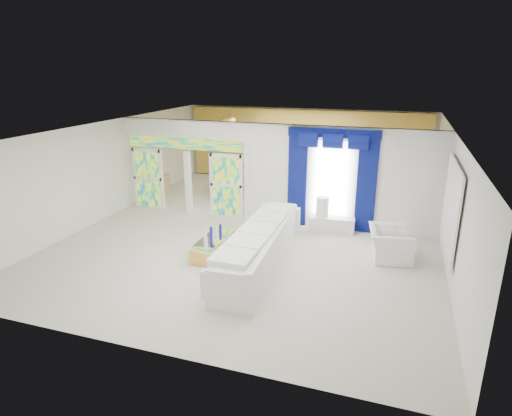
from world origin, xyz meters
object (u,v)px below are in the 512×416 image
(armchair, at_px, (390,244))
(grand_piano, at_px, (243,179))
(coffee_table, at_px, (213,246))
(white_sofa, at_px, (259,249))
(console_table, at_px, (332,224))

(armchair, xyz_separation_m, grand_piano, (-5.65, 4.73, 0.06))
(grand_piano, bearing_deg, armchair, -21.40)
(coffee_table, bearing_deg, white_sofa, -12.53)
(white_sofa, height_order, coffee_table, white_sofa)
(armchair, bearing_deg, grand_piano, 41.82)
(armchair, relative_size, grand_piano, 0.67)
(coffee_table, height_order, console_table, console_table)
(coffee_table, xyz_separation_m, armchair, (4.32, 1.12, 0.19))
(white_sofa, relative_size, grand_piano, 2.56)
(white_sofa, xyz_separation_m, grand_piano, (-2.68, 6.14, 0.02))
(coffee_table, height_order, grand_piano, grand_piano)
(coffee_table, distance_m, console_table, 3.66)
(coffee_table, distance_m, grand_piano, 6.00)
(console_table, xyz_separation_m, armchair, (1.67, -1.40, 0.17))
(grand_piano, bearing_deg, white_sofa, -47.92)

